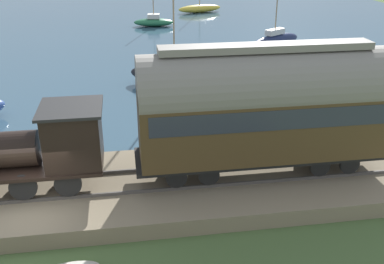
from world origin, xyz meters
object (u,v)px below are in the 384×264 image
(sailboat_navy, at_px, (274,41))
(sailboat_black, at_px, (175,77))
(steam_locomotive, at_px, (36,145))
(sailboat_yellow, at_px, (200,8))
(passenger_coach, at_px, (263,104))
(sailboat_green, at_px, (154,22))
(rowboat_mid_harbor, at_px, (196,128))

(sailboat_navy, distance_m, sailboat_black, 13.01)
(steam_locomotive, relative_size, sailboat_navy, 1.01)
(sailboat_yellow, bearing_deg, passenger_coach, 157.66)
(steam_locomotive, distance_m, sailboat_black, 14.03)
(passenger_coach, xyz_separation_m, sailboat_black, (12.47, 1.70, -2.65))
(steam_locomotive, height_order, passenger_coach, passenger_coach)
(sailboat_black, xyz_separation_m, sailboat_green, (20.85, -0.32, -0.22))
(rowboat_mid_harbor, bearing_deg, passenger_coach, -158.14)
(sailboat_black, bearing_deg, steam_locomotive, -173.13)
(sailboat_navy, bearing_deg, rowboat_mid_harbor, 116.45)
(sailboat_black, distance_m, rowboat_mid_harbor, 6.99)
(sailboat_navy, xyz_separation_m, sailboat_green, (11.93, 9.14, -0.21))
(passenger_coach, height_order, rowboat_mid_harbor, passenger_coach)
(steam_locomotive, bearing_deg, sailboat_yellow, -17.18)
(steam_locomotive, xyz_separation_m, sailboat_yellow, (41.49, -12.83, -1.82))
(sailboat_green, bearing_deg, sailboat_yellow, -31.31)
(steam_locomotive, xyz_separation_m, rowboat_mid_harbor, (5.50, -6.41, -2.14))
(steam_locomotive, height_order, sailboat_black, sailboat_black)
(passenger_coach, height_order, sailboat_yellow, sailboat_yellow)
(steam_locomotive, distance_m, sailboat_navy, 26.58)
(steam_locomotive, relative_size, sailboat_green, 1.05)
(steam_locomotive, height_order, sailboat_yellow, sailboat_yellow)
(sailboat_green, relative_size, rowboat_mid_harbor, 2.39)
(sailboat_green, bearing_deg, passenger_coach, -171.33)
(steam_locomotive, xyz_separation_m, sailboat_black, (12.47, -6.22, -1.62))
(sailboat_navy, xyz_separation_m, sailboat_black, (-8.93, 9.46, 0.01))
(steam_locomotive, relative_size, rowboat_mid_harbor, 2.51)
(passenger_coach, bearing_deg, steam_locomotive, 90.00)
(sailboat_black, bearing_deg, rowboat_mid_harbor, -145.04)
(sailboat_black, distance_m, sailboat_green, 20.86)
(rowboat_mid_harbor, bearing_deg, sailboat_green, 6.28)
(passenger_coach, relative_size, rowboat_mid_harbor, 3.94)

